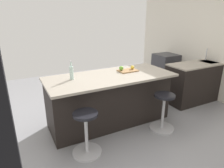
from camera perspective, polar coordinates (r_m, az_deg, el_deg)
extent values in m
plane|color=gray|center=(3.96, -1.05, -10.55)|extent=(7.35, 7.35, 0.00)
cube|color=silver|center=(5.36, 27.50, 10.56)|extent=(0.12, 5.35, 2.70)
cube|color=black|center=(5.25, 24.08, 0.66)|extent=(1.82, 0.60, 0.88)
cube|color=#9E9384|center=(5.14, 24.77, 5.46)|extent=(1.82, 0.60, 0.03)
cube|color=#38383D|center=(5.32, 26.23, 5.19)|extent=(0.44, 0.36, 0.12)
cylinder|color=#B7B7BC|center=(5.37, 25.28, 7.64)|extent=(0.02, 0.02, 0.28)
cube|color=#38383D|center=(6.06, 14.94, 4.10)|extent=(0.60, 0.60, 0.88)
cube|color=black|center=(5.86, 16.88, 2.95)|extent=(0.44, 0.01, 0.32)
cube|color=black|center=(3.75, -0.71, -4.59)|extent=(2.22, 0.79, 0.90)
cube|color=#9E9384|center=(3.54, -0.37, 2.09)|extent=(2.28, 0.99, 0.04)
cylinder|color=#B7B7BC|center=(3.83, 13.95, -12.03)|extent=(0.44, 0.44, 0.03)
cylinder|color=#B7B7BC|center=(3.68, 14.34, -7.89)|extent=(0.05, 0.05, 0.61)
cylinder|color=black|center=(3.55, 14.78, -3.21)|extent=(0.36, 0.36, 0.04)
cylinder|color=#B7B7BC|center=(3.20, -7.07, -18.62)|extent=(0.44, 0.44, 0.03)
cylinder|color=#B7B7BC|center=(3.02, -7.32, -13.97)|extent=(0.05, 0.05, 0.61)
cylinder|color=black|center=(2.85, -7.61, -8.50)|extent=(0.36, 0.36, 0.04)
cube|color=olive|center=(3.83, 4.53, 3.83)|extent=(0.36, 0.24, 0.02)
sphere|color=gold|center=(3.89, 5.82, 4.75)|extent=(0.07, 0.07, 0.07)
sphere|color=#609E2D|center=(3.79, 2.64, 4.52)|extent=(0.08, 0.08, 0.08)
cylinder|color=silver|center=(3.37, -11.45, 3.08)|extent=(0.06, 0.06, 0.22)
cylinder|color=silver|center=(3.33, -11.62, 5.55)|extent=(0.03, 0.03, 0.08)
cylinder|color=#B7B7BC|center=(3.32, -11.67, 6.30)|extent=(0.03, 0.03, 0.02)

